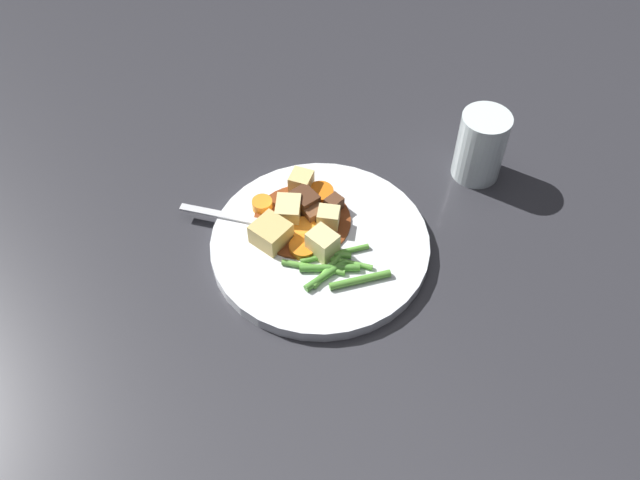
{
  "coord_description": "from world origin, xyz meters",
  "views": [
    {
      "loc": [
        -0.43,
        0.31,
        0.66
      ],
      "look_at": [
        0.0,
        0.0,
        0.02
      ],
      "focal_mm": 38.41,
      "sensor_mm": 36.0,
      "label": 1
    }
  ],
  "objects_px": {
    "dinner_plate": "(320,244)",
    "meat_chunk_2": "(305,201)",
    "carrot_slice_2": "(262,205)",
    "potato_chunk_3": "(301,182)",
    "fork": "(251,221)",
    "water_glass": "(481,146)",
    "potato_chunk_1": "(271,233)",
    "meat_chunk_1": "(314,214)",
    "carrot_slice_4": "(320,193)",
    "potato_chunk_2": "(288,211)",
    "meat_chunk_0": "(334,204)",
    "potato_chunk_4": "(328,218)",
    "carrot_slice_1": "(303,229)",
    "carrot_slice_3": "(274,229)",
    "potato_chunk_0": "(323,244)",
    "carrot_slice_0": "(305,249)"
  },
  "relations": [
    {
      "from": "potato_chunk_1",
      "to": "fork",
      "type": "bearing_deg",
      "value": 5.23
    },
    {
      "from": "potato_chunk_1",
      "to": "meat_chunk_1",
      "type": "distance_m",
      "value": 0.06
    },
    {
      "from": "carrot_slice_1",
      "to": "meat_chunk_2",
      "type": "relative_size",
      "value": 1.08
    },
    {
      "from": "carrot_slice_3",
      "to": "potato_chunk_4",
      "type": "height_order",
      "value": "potato_chunk_4"
    },
    {
      "from": "potato_chunk_4",
      "to": "meat_chunk_1",
      "type": "xyz_separation_m",
      "value": [
        0.02,
        0.01,
        -0.0
      ]
    },
    {
      "from": "meat_chunk_2",
      "to": "carrot_slice_2",
      "type": "bearing_deg",
      "value": 54.63
    },
    {
      "from": "water_glass",
      "to": "carrot_slice_4",
      "type": "bearing_deg",
      "value": 69.26
    },
    {
      "from": "potato_chunk_2",
      "to": "meat_chunk_0",
      "type": "xyz_separation_m",
      "value": [
        -0.02,
        -0.05,
        -0.0
      ]
    },
    {
      "from": "potato_chunk_0",
      "to": "meat_chunk_2",
      "type": "relative_size",
      "value": 1.01
    },
    {
      "from": "dinner_plate",
      "to": "carrot_slice_1",
      "type": "relative_size",
      "value": 7.74
    },
    {
      "from": "potato_chunk_0",
      "to": "potato_chunk_4",
      "type": "relative_size",
      "value": 1.24
    },
    {
      "from": "carrot_slice_4",
      "to": "meat_chunk_1",
      "type": "bearing_deg",
      "value": 131.8
    },
    {
      "from": "potato_chunk_1",
      "to": "meat_chunk_2",
      "type": "xyz_separation_m",
      "value": [
        0.02,
        -0.06,
        -0.0
      ]
    },
    {
      "from": "carrot_slice_2",
      "to": "meat_chunk_2",
      "type": "xyz_separation_m",
      "value": [
        -0.03,
        -0.04,
        0.01
      ]
    },
    {
      "from": "carrot_slice_0",
      "to": "potato_chunk_0",
      "type": "distance_m",
      "value": 0.02
    },
    {
      "from": "dinner_plate",
      "to": "potato_chunk_4",
      "type": "distance_m",
      "value": 0.03
    },
    {
      "from": "potato_chunk_3",
      "to": "potato_chunk_4",
      "type": "bearing_deg",
      "value": 172.83
    },
    {
      "from": "dinner_plate",
      "to": "potato_chunk_2",
      "type": "relative_size",
      "value": 7.43
    },
    {
      "from": "carrot_slice_2",
      "to": "fork",
      "type": "bearing_deg",
      "value": 112.69
    },
    {
      "from": "carrot_slice_4",
      "to": "meat_chunk_2",
      "type": "bearing_deg",
      "value": 101.44
    },
    {
      "from": "potato_chunk_3",
      "to": "water_glass",
      "type": "distance_m",
      "value": 0.24
    },
    {
      "from": "meat_chunk_0",
      "to": "meat_chunk_2",
      "type": "relative_size",
      "value": 0.63
    },
    {
      "from": "carrot_slice_0",
      "to": "potato_chunk_3",
      "type": "height_order",
      "value": "potato_chunk_3"
    },
    {
      "from": "carrot_slice_1",
      "to": "potato_chunk_2",
      "type": "relative_size",
      "value": 0.96
    },
    {
      "from": "potato_chunk_3",
      "to": "fork",
      "type": "xyz_separation_m",
      "value": [
        -0.01,
        0.08,
        -0.01
      ]
    },
    {
      "from": "potato_chunk_2",
      "to": "meat_chunk_2",
      "type": "bearing_deg",
      "value": -84.83
    },
    {
      "from": "dinner_plate",
      "to": "carrot_slice_3",
      "type": "relative_size",
      "value": 8.67
    },
    {
      "from": "dinner_plate",
      "to": "potato_chunk_2",
      "type": "height_order",
      "value": "potato_chunk_2"
    },
    {
      "from": "carrot_slice_4",
      "to": "potato_chunk_4",
      "type": "distance_m",
      "value": 0.05
    },
    {
      "from": "dinner_plate",
      "to": "meat_chunk_2",
      "type": "distance_m",
      "value": 0.06
    },
    {
      "from": "dinner_plate",
      "to": "potato_chunk_2",
      "type": "bearing_deg",
      "value": 12.12
    },
    {
      "from": "carrot_slice_2",
      "to": "carrot_slice_4",
      "type": "distance_m",
      "value": 0.08
    },
    {
      "from": "potato_chunk_0",
      "to": "meat_chunk_2",
      "type": "bearing_deg",
      "value": -19.32
    },
    {
      "from": "carrot_slice_0",
      "to": "carrot_slice_4",
      "type": "relative_size",
      "value": 1.0
    },
    {
      "from": "carrot_slice_4",
      "to": "potato_chunk_1",
      "type": "height_order",
      "value": "potato_chunk_1"
    },
    {
      "from": "carrot_slice_2",
      "to": "water_glass",
      "type": "distance_m",
      "value": 0.3
    },
    {
      "from": "meat_chunk_1",
      "to": "potato_chunk_4",
      "type": "bearing_deg",
      "value": -153.79
    },
    {
      "from": "potato_chunk_2",
      "to": "fork",
      "type": "xyz_separation_m",
      "value": [
        0.02,
        0.04,
        -0.01
      ]
    },
    {
      "from": "carrot_slice_4",
      "to": "potato_chunk_0",
      "type": "xyz_separation_m",
      "value": [
        -0.08,
        0.05,
        0.01
      ]
    },
    {
      "from": "carrot_slice_4",
      "to": "carrot_slice_2",
      "type": "bearing_deg",
      "value": 70.56
    },
    {
      "from": "carrot_slice_1",
      "to": "carrot_slice_4",
      "type": "distance_m",
      "value": 0.06
    },
    {
      "from": "meat_chunk_1",
      "to": "meat_chunk_2",
      "type": "height_order",
      "value": "meat_chunk_2"
    },
    {
      "from": "dinner_plate",
      "to": "water_glass",
      "type": "relative_size",
      "value": 2.76
    },
    {
      "from": "potato_chunk_1",
      "to": "meat_chunk_0",
      "type": "bearing_deg",
      "value": -92.87
    },
    {
      "from": "potato_chunk_2",
      "to": "meat_chunk_1",
      "type": "height_order",
      "value": "potato_chunk_2"
    },
    {
      "from": "carrot_slice_3",
      "to": "potato_chunk_3",
      "type": "distance_m",
      "value": 0.08
    },
    {
      "from": "carrot_slice_2",
      "to": "potato_chunk_3",
      "type": "xyz_separation_m",
      "value": [
        -0.0,
        -0.06,
        0.01
      ]
    },
    {
      "from": "potato_chunk_4",
      "to": "meat_chunk_0",
      "type": "distance_m",
      "value": 0.03
    },
    {
      "from": "meat_chunk_2",
      "to": "fork",
      "type": "relative_size",
      "value": 0.22
    },
    {
      "from": "fork",
      "to": "meat_chunk_1",
      "type": "bearing_deg",
      "value": -123.39
    }
  ]
}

